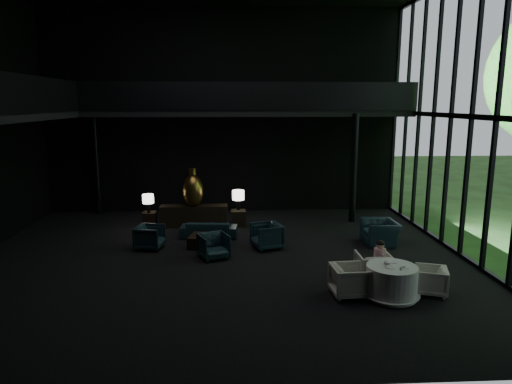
{
  "coord_description": "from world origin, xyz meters",
  "views": [
    {
      "loc": [
        0.38,
        -12.38,
        4.38
      ],
      "look_at": [
        1.03,
        0.5,
        1.85
      ],
      "focal_mm": 32.0,
      "sensor_mm": 36.0,
      "label": 1
    }
  ],
  "objects_px": {
    "table_lamp_left": "(148,200)",
    "dining_chair_east": "(431,280)",
    "coffee_table": "(204,241)",
    "dining_chair_north": "(373,265)",
    "child": "(380,253)",
    "console": "(194,216)",
    "lounge_armchair_east": "(267,233)",
    "sofa": "(209,228)",
    "window_armchair": "(380,228)",
    "lounge_armchair_west": "(150,236)",
    "dining_chair_west": "(349,279)",
    "bronze_urn": "(193,190)",
    "side_table_left": "(150,219)",
    "lounge_armchair_south": "(214,245)",
    "table_lamp_right": "(238,196)",
    "side_table_right": "(238,218)",
    "dining_table": "(391,284)"
  },
  "relations": [
    {
      "from": "table_lamp_left",
      "to": "dining_chair_east",
      "type": "distance_m",
      "value": 9.83
    },
    {
      "from": "coffee_table",
      "to": "dining_chair_north",
      "type": "xyz_separation_m",
      "value": [
        4.37,
        -3.03,
        0.25
      ]
    },
    {
      "from": "child",
      "to": "console",
      "type": "bearing_deg",
      "value": -47.6
    },
    {
      "from": "dining_chair_east",
      "to": "lounge_armchair_east",
      "type": "bearing_deg",
      "value": -116.17
    },
    {
      "from": "dining_chair_north",
      "to": "dining_chair_east",
      "type": "relative_size",
      "value": 1.34
    },
    {
      "from": "sofa",
      "to": "coffee_table",
      "type": "xyz_separation_m",
      "value": [
        -0.11,
        -1.04,
        -0.14
      ]
    },
    {
      "from": "window_armchair",
      "to": "dining_chair_east",
      "type": "distance_m",
      "value": 3.84
    },
    {
      "from": "lounge_armchair_west",
      "to": "window_armchair",
      "type": "distance_m",
      "value": 7.15
    },
    {
      "from": "dining_chair_west",
      "to": "bronze_urn",
      "type": "bearing_deg",
      "value": 29.93
    },
    {
      "from": "side_table_left",
      "to": "lounge_armchair_south",
      "type": "bearing_deg",
      "value": -55.67
    },
    {
      "from": "console",
      "to": "table_lamp_right",
      "type": "distance_m",
      "value": 1.75
    },
    {
      "from": "table_lamp_left",
      "to": "window_armchair",
      "type": "xyz_separation_m",
      "value": [
        7.62,
        -2.39,
        -0.48
      ]
    },
    {
      "from": "dining_chair_west",
      "to": "child",
      "type": "height_order",
      "value": "child"
    },
    {
      "from": "sofa",
      "to": "coffee_table",
      "type": "height_order",
      "value": "sofa"
    },
    {
      "from": "dining_chair_east",
      "to": "child",
      "type": "height_order",
      "value": "child"
    },
    {
      "from": "side_table_right",
      "to": "lounge_armchair_south",
      "type": "xyz_separation_m",
      "value": [
        -0.75,
        -3.47,
        0.12
      ]
    },
    {
      "from": "sofa",
      "to": "bronze_urn",
      "type": "bearing_deg",
      "value": -59.54
    },
    {
      "from": "side_table_right",
      "to": "coffee_table",
      "type": "bearing_deg",
      "value": -114.51
    },
    {
      "from": "sofa",
      "to": "lounge_armchair_south",
      "type": "bearing_deg",
      "value": 101.72
    },
    {
      "from": "table_lamp_left",
      "to": "child",
      "type": "bearing_deg",
      "value": -39.57
    },
    {
      "from": "window_armchair",
      "to": "dining_table",
      "type": "distance_m",
      "value": 4.11
    },
    {
      "from": "lounge_armchair_east",
      "to": "dining_chair_east",
      "type": "height_order",
      "value": "lounge_armchair_east"
    },
    {
      "from": "coffee_table",
      "to": "child",
      "type": "xyz_separation_m",
      "value": [
        4.51,
        -3.04,
        0.57
      ]
    },
    {
      "from": "window_armchair",
      "to": "dining_table",
      "type": "xyz_separation_m",
      "value": [
        -1.02,
        -3.98,
        -0.2
      ]
    },
    {
      "from": "bronze_urn",
      "to": "lounge_armchair_east",
      "type": "xyz_separation_m",
      "value": [
        2.43,
        -2.56,
        -0.87
      ]
    },
    {
      "from": "lounge_armchair_west",
      "to": "lounge_armchair_east",
      "type": "distance_m",
      "value": 3.56
    },
    {
      "from": "sofa",
      "to": "lounge_armchair_west",
      "type": "height_order",
      "value": "lounge_armchair_west"
    },
    {
      "from": "lounge_armchair_east",
      "to": "dining_table",
      "type": "bearing_deg",
      "value": 17.65
    },
    {
      "from": "lounge_armchair_south",
      "to": "dining_chair_north",
      "type": "height_order",
      "value": "dining_chair_north"
    },
    {
      "from": "side_table_left",
      "to": "table_lamp_left",
      "type": "bearing_deg",
      "value": -90.0
    },
    {
      "from": "table_lamp_right",
      "to": "child",
      "type": "distance_m",
      "value": 6.5
    },
    {
      "from": "table_lamp_right",
      "to": "sofa",
      "type": "relative_size",
      "value": 0.44
    },
    {
      "from": "window_armchair",
      "to": "table_lamp_left",
      "type": "bearing_deg",
      "value": -107.87
    },
    {
      "from": "dining_chair_west",
      "to": "lounge_armchair_south",
      "type": "bearing_deg",
      "value": 45.81
    },
    {
      "from": "lounge_armchair_south",
      "to": "coffee_table",
      "type": "xyz_separation_m",
      "value": [
        -0.35,
        1.06,
        -0.22
      ]
    },
    {
      "from": "child",
      "to": "lounge_armchair_south",
      "type": "bearing_deg",
      "value": -25.48
    },
    {
      "from": "dining_chair_east",
      "to": "table_lamp_left",
      "type": "bearing_deg",
      "value": -110.44
    },
    {
      "from": "table_lamp_right",
      "to": "sofa",
      "type": "bearing_deg",
      "value": -124.52
    },
    {
      "from": "side_table_left",
      "to": "coffee_table",
      "type": "relative_size",
      "value": 0.63
    },
    {
      "from": "bronze_urn",
      "to": "dining_chair_west",
      "type": "height_order",
      "value": "bronze_urn"
    },
    {
      "from": "lounge_armchair_south",
      "to": "table_lamp_left",
      "type": "bearing_deg",
      "value": 102.15
    },
    {
      "from": "sofa",
      "to": "dining_chair_west",
      "type": "relative_size",
      "value": 1.96
    },
    {
      "from": "console",
      "to": "dining_chair_west",
      "type": "height_order",
      "value": "dining_chair_west"
    },
    {
      "from": "side_table_left",
      "to": "lounge_armchair_south",
      "type": "distance_m",
      "value": 4.35
    },
    {
      "from": "lounge_armchair_west",
      "to": "coffee_table",
      "type": "bearing_deg",
      "value": -76.65
    },
    {
      "from": "sofa",
      "to": "coffee_table",
      "type": "distance_m",
      "value": 1.06
    },
    {
      "from": "side_table_right",
      "to": "coffee_table",
      "type": "relative_size",
      "value": 0.69
    },
    {
      "from": "table_lamp_left",
      "to": "side_table_left",
      "type": "bearing_deg",
      "value": 90.0
    },
    {
      "from": "table_lamp_right",
      "to": "lounge_armchair_south",
      "type": "height_order",
      "value": "table_lamp_right"
    },
    {
      "from": "table_lamp_right",
      "to": "lounge_armchair_east",
      "type": "distance_m",
      "value": 2.91
    }
  ]
}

